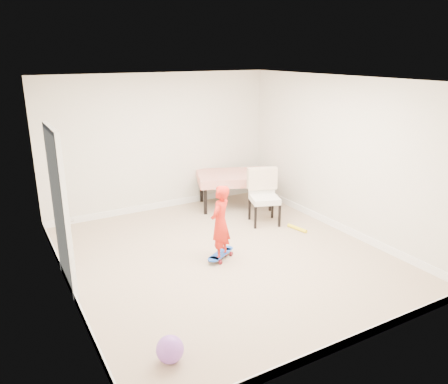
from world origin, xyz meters
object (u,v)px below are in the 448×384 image
dining_chair (265,197)px  dining_table (235,190)px  child (220,225)px  skateboard (221,256)px  balloon (170,349)px

dining_chair → dining_table: bearing=108.1°
dining_table → child: size_ratio=1.30×
dining_table → dining_chair: size_ratio=1.48×
dining_table → skateboard: bearing=-105.3°
dining_chair → skateboard: bearing=-128.9°
skateboard → balloon: size_ratio=2.10×
dining_chair → balloon: bearing=-119.2°
child → balloon: 2.32m
balloon → dining_table: bearing=51.3°
balloon → child: bearing=48.4°
skateboard → child: child is taller
dining_chair → skateboard: size_ratio=1.67×
skateboard → dining_chair: bearing=1.3°
dining_chair → child: bearing=-128.3°
child → skateboard: bearing=-160.4°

